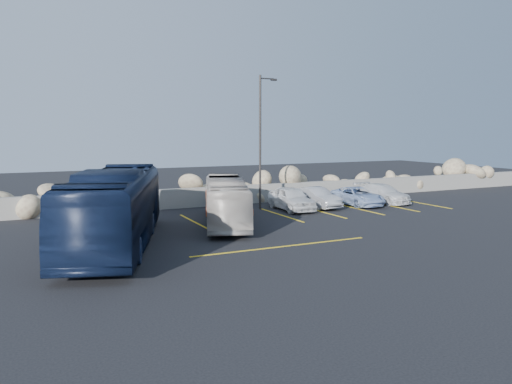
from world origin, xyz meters
name	(u,v)px	position (x,y,z in m)	size (l,w,h in m)	color
ground	(306,245)	(0.00, 0.00, 0.00)	(90.00, 90.00, 0.00)	black
seawall	(207,197)	(0.00, 12.00, 0.60)	(60.00, 0.40, 1.20)	gray
riprap_pile	(201,184)	(0.00, 13.20, 1.30)	(54.00, 2.80, 2.60)	#8F765D
parking_lines	(326,216)	(4.64, 5.57, 0.01)	(18.16, 9.36, 0.01)	yellow
lamppost	(261,138)	(2.56, 9.50, 4.30)	(1.14, 0.18, 8.00)	#2F2B29
vintage_bus	(226,201)	(-1.16, 5.95, 1.18)	(1.98, 8.45, 2.35)	beige
tour_coach	(116,208)	(-7.12, 3.32, 1.59)	(2.67, 11.40, 3.18)	#0F1933
car_a	(291,198)	(4.02, 8.35, 0.70)	(1.66, 4.13, 1.41)	silver
car_b	(316,198)	(5.90, 8.54, 0.62)	(1.31, 3.76, 1.24)	#A7A8AC
car_c	(382,193)	(11.00, 8.47, 0.61)	(1.70, 4.19, 1.22)	silver
car_d	(357,196)	(8.80, 8.24, 0.57)	(1.90, 4.11, 1.14)	#9AB2DA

